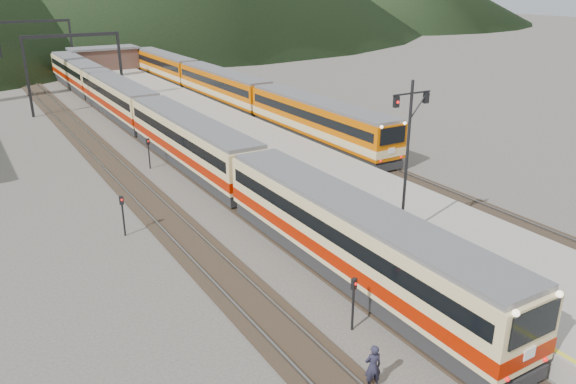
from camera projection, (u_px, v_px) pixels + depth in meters
track_main at (153, 139)px, 48.49m from camera, size 2.60×200.00×0.23m
track_far at (94, 148)px, 46.06m from camera, size 2.60×200.00×0.23m
track_second at (269, 123)px, 54.06m from camera, size 2.60×200.00×0.23m
platform at (222, 131)px, 49.45m from camera, size 8.00×100.00×1.00m
gantry_near at (74, 58)px, 57.18m from camera, size 9.55×0.25×8.00m
gantry_far at (36, 38)px, 77.20m from camera, size 9.55×0.25×8.00m
station_shed at (104, 58)px, 80.75m from camera, size 9.40×4.40×3.10m
main_train at (149, 117)px, 48.39m from camera, size 2.78×76.22×3.39m
second_train at (223, 88)px, 61.64m from camera, size 2.71×55.68×3.31m
signal_mast at (408, 146)px, 26.19m from camera, size 2.20×0.19×7.74m
short_signal_a at (353, 297)px, 21.61m from camera, size 0.26×0.23×2.27m
short_signal_b at (149, 149)px, 40.66m from camera, size 0.26×0.23×2.27m
short_signal_c at (123, 211)px, 29.80m from camera, size 0.26×0.23×2.27m
worker at (373, 366)px, 18.72m from camera, size 0.68×0.53×1.65m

